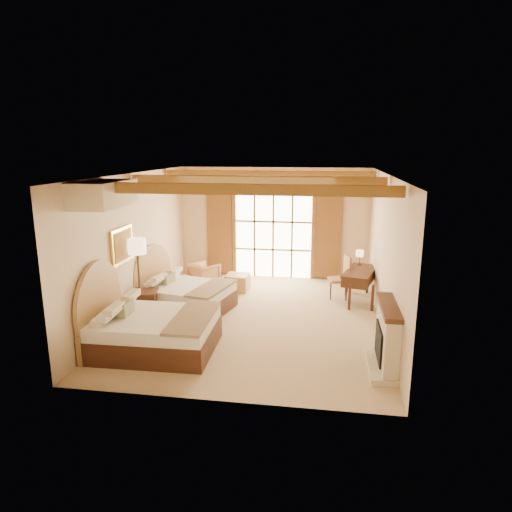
% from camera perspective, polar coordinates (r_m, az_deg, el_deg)
% --- Properties ---
extents(floor, '(7.00, 7.00, 0.00)m').
position_cam_1_polar(floor, '(10.38, -0.11, -7.76)').
color(floor, tan).
rests_on(floor, ground).
extents(wall_back, '(5.50, 0.00, 5.50)m').
position_cam_1_polar(wall_back, '(13.32, 2.21, 4.13)').
color(wall_back, beige).
rests_on(wall_back, ground).
extents(wall_left, '(0.00, 7.00, 7.00)m').
position_cam_1_polar(wall_left, '(10.68, -14.86, 1.36)').
color(wall_left, beige).
rests_on(wall_left, ground).
extents(wall_right, '(0.00, 7.00, 7.00)m').
position_cam_1_polar(wall_right, '(9.88, 15.85, 0.34)').
color(wall_right, beige).
rests_on(wall_right, ground).
extents(ceiling, '(7.00, 7.00, 0.00)m').
position_cam_1_polar(ceiling, '(9.69, -0.11, 10.18)').
color(ceiling, '#B0753B').
rests_on(ceiling, ground).
extents(ceiling_beams, '(5.39, 4.60, 0.18)m').
position_cam_1_polar(ceiling_beams, '(9.70, -0.11, 9.47)').
color(ceiling_beams, '#936223').
rests_on(ceiling_beams, ceiling).
extents(french_doors, '(3.95, 0.08, 2.60)m').
position_cam_1_polar(french_doors, '(13.32, 2.16, 2.60)').
color(french_doors, white).
rests_on(french_doors, ground).
extents(fireplace, '(0.46, 1.40, 1.16)m').
position_cam_1_polar(fireplace, '(8.30, 15.95, -10.08)').
color(fireplace, beige).
rests_on(fireplace, ground).
extents(painting, '(0.06, 0.95, 0.75)m').
position_cam_1_polar(painting, '(9.96, -16.36, 1.29)').
color(painting, gold).
rests_on(painting, wall_left).
extents(canopy_valance, '(0.70, 1.40, 0.45)m').
position_cam_1_polar(canopy_valance, '(8.54, -18.55, 7.37)').
color(canopy_valance, beige).
rests_on(canopy_valance, ceiling).
extents(bed_near, '(2.28, 1.77, 1.49)m').
position_cam_1_polar(bed_near, '(8.94, -13.64, -8.62)').
color(bed_near, '#3F2414').
rests_on(bed_near, floor).
extents(bed_far, '(2.30, 1.90, 1.31)m').
position_cam_1_polar(bed_far, '(10.95, -9.42, -4.60)').
color(bed_far, '#3F2414').
rests_on(bed_far, floor).
extents(nightstand, '(0.62, 0.62, 0.65)m').
position_cam_1_polar(nightstand, '(10.55, -13.68, -5.92)').
color(nightstand, '#3F2414').
rests_on(nightstand, floor).
extents(floor_lamp, '(0.39, 0.39, 1.84)m').
position_cam_1_polar(floor_lamp, '(10.15, -14.62, 0.57)').
color(floor_lamp, '#382A1B').
rests_on(floor_lamp, floor).
extents(armchair, '(0.95, 0.96, 0.63)m').
position_cam_1_polar(armchair, '(12.75, -6.50, -2.28)').
color(armchair, tan).
rests_on(armchair, floor).
extents(ottoman, '(0.63, 0.63, 0.43)m').
position_cam_1_polar(ottoman, '(12.30, -2.31, -3.28)').
color(ottoman, '#9D6E40').
rests_on(ottoman, floor).
extents(desk, '(1.00, 1.59, 0.80)m').
position_cam_1_polar(desk, '(11.64, 12.78, -3.49)').
color(desk, '#3F2414').
rests_on(desk, floor).
extents(desk_chair, '(0.60, 0.59, 1.09)m').
position_cam_1_polar(desk_chair, '(11.81, 10.40, -3.58)').
color(desk_chair, '#9E6A3F').
rests_on(desk_chair, floor).
extents(desk_lamp, '(0.19, 0.19, 0.38)m').
position_cam_1_polar(desk_lamp, '(11.99, 12.84, 0.26)').
color(desk_lamp, '#382A1B').
rests_on(desk_lamp, desk).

